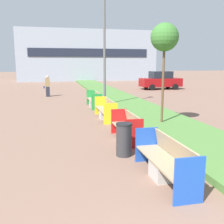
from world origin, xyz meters
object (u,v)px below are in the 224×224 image
object	(u,v)px
bench_green_frame	(95,101)
sapling_tree_near	(165,38)
bench_blue_frame	(165,163)
bench_red_frame	(127,130)
bench_yellow_frame	(106,111)
street_lamp_post	(104,40)
pedestrian_walking	(48,86)
litter_bin	(124,139)
parked_car_distant	(161,80)

from	to	relation	value
bench_green_frame	sapling_tree_near	distance (m)	6.77
bench_blue_frame	bench_red_frame	bearing A→B (deg)	90.09
bench_blue_frame	bench_yellow_frame	xyz separation A→B (m)	(0.00, 6.91, 0.00)
bench_green_frame	bench_blue_frame	bearing A→B (deg)	-90.00
street_lamp_post	pedestrian_walking	bearing A→B (deg)	119.84
bench_blue_frame	bench_red_frame	xyz separation A→B (m)	(-0.01, 3.23, -0.01)
bench_yellow_frame	sapling_tree_near	size ratio (longest dim) A/B	0.58
litter_bin	bench_yellow_frame	bearing A→B (deg)	84.26
pedestrian_walking	parked_car_distant	size ratio (longest dim) A/B	0.40
sapling_tree_near	parked_car_distant	xyz separation A→B (m)	(6.46, 15.38, -2.73)
bench_red_frame	pedestrian_walking	world-z (taller)	pedestrian_walking
bench_green_frame	litter_bin	xyz separation A→B (m)	(-0.52, -8.75, 0.11)
pedestrian_walking	bench_yellow_frame	bearing A→B (deg)	-73.13
litter_bin	pedestrian_walking	bearing A→B (deg)	99.14
litter_bin	bench_green_frame	bearing A→B (deg)	86.60
bench_red_frame	sapling_tree_near	world-z (taller)	sapling_tree_near
bench_green_frame	parked_car_distant	bearing A→B (deg)	49.14
sapling_tree_near	parked_car_distant	bearing A→B (deg)	67.21
pedestrian_walking	bench_green_frame	bearing A→B (deg)	-64.20
bench_red_frame	litter_bin	size ratio (longest dim) A/B	2.00
litter_bin	sapling_tree_near	xyz separation A→B (m)	(2.54, 3.17, 3.16)
bench_blue_frame	litter_bin	size ratio (longest dim) A/B	2.44
litter_bin	pedestrian_walking	distance (m)	14.92
parked_car_distant	bench_green_frame	bearing A→B (deg)	-132.01
sapling_tree_near	street_lamp_post	bearing A→B (deg)	104.47
bench_blue_frame	bench_green_frame	size ratio (longest dim) A/B	1.03
street_lamp_post	sapling_tree_near	bearing A→B (deg)	-75.53
sapling_tree_near	pedestrian_walking	size ratio (longest dim) A/B	2.51
bench_yellow_frame	pedestrian_walking	world-z (taller)	pedestrian_walking
bench_red_frame	sapling_tree_near	xyz separation A→B (m)	(2.02, 1.66, 3.28)
street_lamp_post	pedestrian_walking	size ratio (longest dim) A/B	4.26
sapling_tree_near	bench_green_frame	bearing A→B (deg)	109.89
street_lamp_post	parked_car_distant	bearing A→B (deg)	51.60
parked_car_distant	sapling_tree_near	bearing A→B (deg)	-113.94
bench_blue_frame	litter_bin	bearing A→B (deg)	106.82
street_lamp_post	bench_red_frame	bearing A→B (deg)	-94.93
litter_bin	street_lamp_post	bearing A→B (deg)	82.54
bench_red_frame	bench_blue_frame	bearing A→B (deg)	-89.91
street_lamp_post	bench_green_frame	bearing A→B (deg)	168.47
bench_green_frame	sapling_tree_near	bearing A→B (deg)	-70.11
bench_yellow_frame	street_lamp_post	size ratio (longest dim) A/B	0.34
litter_bin	street_lamp_post	size ratio (longest dim) A/B	0.13
bench_red_frame	street_lamp_post	world-z (taller)	street_lamp_post
street_lamp_post	pedestrian_walking	xyz separation A→B (m)	(-3.50, 6.10, -3.12)
bench_blue_frame	bench_green_frame	bearing A→B (deg)	90.00
pedestrian_walking	parked_car_distant	distance (m)	12.00
street_lamp_post	bench_blue_frame	bearing A→B (deg)	-93.37
bench_blue_frame	bench_green_frame	distance (m)	10.47
bench_red_frame	pedestrian_walking	distance (m)	13.54
parked_car_distant	street_lamp_post	bearing A→B (deg)	-129.55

